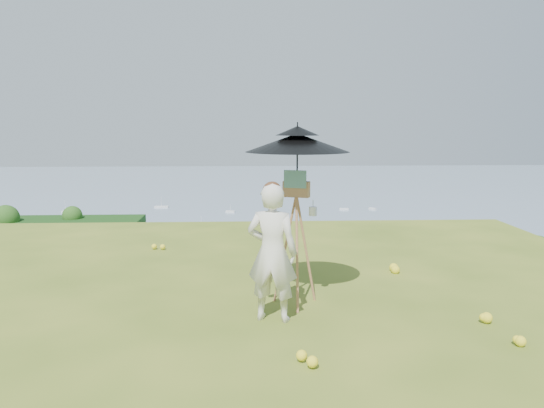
{
  "coord_description": "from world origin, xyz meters",
  "views": [
    {
      "loc": [
        0.97,
        -5.43,
        2.29
      ],
      "look_at": [
        1.38,
        3.56,
        0.93
      ],
      "focal_mm": 35.0,
      "sensor_mm": 36.0,
      "label": 1
    }
  ],
  "objects": [
    {
      "name": "painter",
      "position": [
        1.25,
        0.56,
        0.81
      ],
      "size": [
        0.68,
        0.53,
        1.63
      ],
      "primitive_type": "imported",
      "rotation": [
        0.0,
        0.0,
        2.87
      ],
      "color": "silver",
      "rests_on": "ground"
    },
    {
      "name": "bay_water",
      "position": [
        0.0,
        240.0,
        -34.0
      ],
      "size": [
        700.0,
        700.0,
        0.0
      ],
      "primitive_type": "plane",
      "color": "#7288A3",
      "rests_on": "ground"
    },
    {
      "name": "slope_trees",
      "position": [
        0.0,
        35.0,
        -15.0
      ],
      "size": [
        110.0,
        50.0,
        6.0
      ],
      "primitive_type": null,
      "color": "#204F17",
      "rests_on": "forest_slope"
    },
    {
      "name": "field_easel",
      "position": [
        1.57,
        1.08,
        0.87
      ],
      "size": [
        0.85,
        0.85,
        1.73
      ],
      "primitive_type": null,
      "rotation": [
        0.0,
        0.0,
        -0.37
      ],
      "color": "#925C3D",
      "rests_on": "ground"
    },
    {
      "name": "shoreline_tier",
      "position": [
        0.0,
        75.0,
        -36.0
      ],
      "size": [
        170.0,
        28.0,
        8.0
      ],
      "primitive_type": "cube",
      "color": "#716C5A",
      "rests_on": "bay_water"
    },
    {
      "name": "moored_boats",
      "position": [
        -12.5,
        161.0,
        -33.65
      ],
      "size": [
        140.0,
        140.0,
        0.7
      ],
      "primitive_type": null,
      "color": "silver",
      "rests_on": "bay_water"
    },
    {
      "name": "wildflowers",
      "position": [
        0.0,
        0.25,
        0.06
      ],
      "size": [
        10.0,
        10.5,
        0.12
      ],
      "primitive_type": null,
      "color": "yellow",
      "rests_on": "ground"
    },
    {
      "name": "harbor_town",
      "position": [
        0.0,
        75.0,
        -29.5
      ],
      "size": [
        110.0,
        22.0,
        5.0
      ],
      "primitive_type": null,
      "color": "silver",
      "rests_on": "shoreline_tier"
    },
    {
      "name": "ground",
      "position": [
        0.0,
        0.0,
        0.0
      ],
      "size": [
        14.0,
        14.0,
        0.0
      ],
      "primitive_type": "plane",
      "color": "#50681D",
      "rests_on": "ground"
    },
    {
      "name": "painter_cap",
      "position": [
        1.25,
        0.56,
        1.58
      ],
      "size": [
        0.29,
        0.32,
        0.1
      ],
      "primitive_type": null,
      "rotation": [
        0.0,
        0.0,
        -0.37
      ],
      "color": "#BD6872",
      "rests_on": "painter"
    },
    {
      "name": "sun_umbrella",
      "position": [
        1.58,
        1.11,
        1.87
      ],
      "size": [
        1.64,
        1.64,
        0.89
      ],
      "primitive_type": null,
      "rotation": [
        0.0,
        0.0,
        -0.32
      ],
      "color": "black",
      "rests_on": "field_easel"
    }
  ]
}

